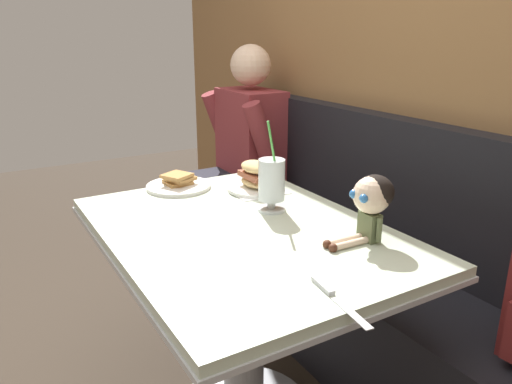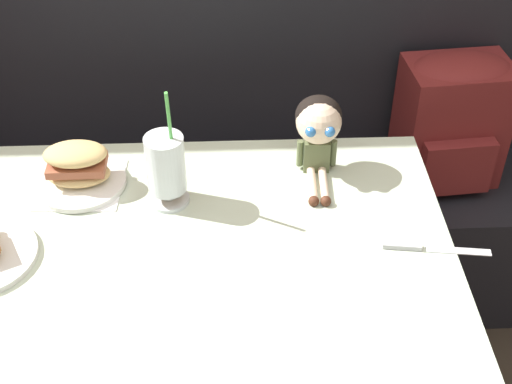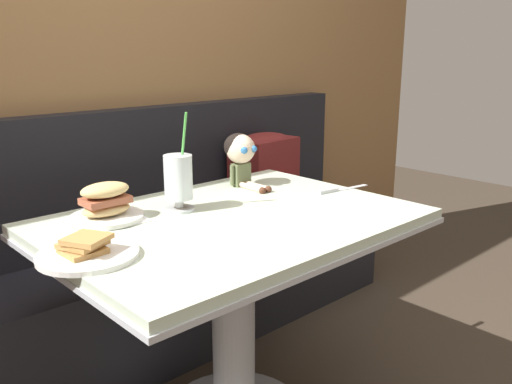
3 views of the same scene
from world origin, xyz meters
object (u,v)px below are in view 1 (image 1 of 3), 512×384
Objects in this scene: toast_plate at (178,184)px; diner_patron at (244,144)px; milkshake_glass at (272,183)px; seated_doll at (371,199)px; butter_knife at (330,293)px; sandwich_plate at (256,179)px.

diner_patron is (-0.53, 0.59, -0.01)m from toast_plate.
diner_patron reaches higher than milkshake_glass.
butter_knife is at bearing -57.21° from seated_doll.
milkshake_glass is 0.59m from butter_knife.
sandwich_plate is 1.00× the size of seated_doll.
diner_patron is (-0.71, 0.35, -0.04)m from sandwich_plate.
diner_patron is at bearing 157.77° from butter_knife.
toast_plate is 0.45m from milkshake_glass.
milkshake_glass reaches higher than seated_doll.
diner_patron is at bearing 131.62° from toast_plate.
milkshake_glass is 1.34× the size of butter_knife.
toast_plate is 1.06× the size of butter_knife.
milkshake_glass is at bearing -162.72° from seated_doll.
seated_doll is (-0.19, 0.30, 0.12)m from butter_knife.
milkshake_glass is 1.43× the size of sandwich_plate.
diner_patron is (-1.48, 0.60, -0.00)m from butter_knife.
diner_patron is at bearing 153.77° from sandwich_plate.
butter_knife is (0.77, -0.25, -0.04)m from sandwich_plate.
milkshake_glass is at bearing 23.68° from toast_plate.
diner_patron reaches higher than butter_knife.
milkshake_glass is 0.23m from sandwich_plate.
diner_patron reaches higher than toast_plate.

